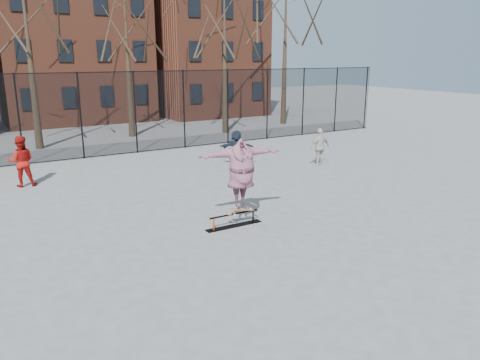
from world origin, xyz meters
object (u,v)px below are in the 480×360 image
skate_rail (234,221)px  bystander_white (320,147)px  skater (241,175)px  bystander_navy (236,148)px  bystander_red (21,161)px  skateboard (241,210)px

skate_rail → bystander_white: 8.37m
skater → bystander_navy: skater is taller
skater → bystander_red: 9.07m
bystander_red → bystander_white: bystander_red is taller
skate_rail → bystander_navy: bearing=58.8°
skate_rail → bystander_red: bystander_red is taller
bystander_navy → skater: bearing=93.1°
skateboard → bystander_navy: bystander_navy is taller
bystander_white → skateboard: bearing=34.1°
bystander_navy → skateboard: bearing=93.1°
bystander_white → bystander_navy: (-3.17, 1.79, -0.03)m
skate_rail → bystander_navy: size_ratio=1.09×
skater → bystander_red: skater is taller
skate_rail → bystander_white: (7.00, 4.54, 0.69)m
skateboard → bystander_white: bystander_white is taller
bystander_white → bystander_red: bearing=-15.0°
skateboard → bystander_white: (6.76, 4.54, 0.40)m
bystander_red → bystander_navy: size_ratio=1.17×
skate_rail → skater: bearing=0.0°
skater → bystander_navy: bearing=68.1°
skater → skate_rail: bearing=-172.3°
skate_rail → skater: 1.34m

